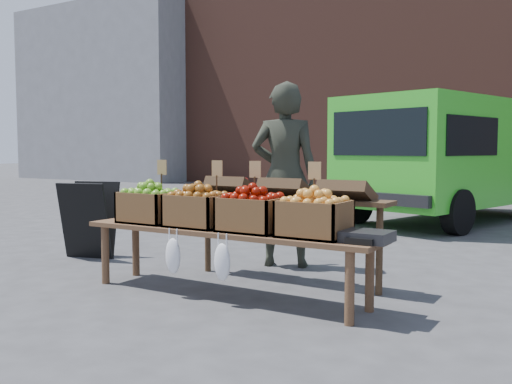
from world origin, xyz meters
The scene contains 13 objects.
ground centered at (0.00, 0.00, 0.00)m, with size 80.00×80.00×0.00m, color #434345.
brick_building centered at (0.00, 15.00, 5.00)m, with size 24.00×4.00×10.00m, color brown.
grey_building centered at (-14.00, 13.00, 3.50)m, with size 8.00×3.00×7.00m, color gray.
delivery_van centered at (1.31, 6.02, 1.02)m, with size 2.09×4.57×2.05m, color green, non-canonical shape.
vendor centered at (0.70, 1.19, 0.96)m, with size 0.70×0.46×1.93m, color #272B21.
chalkboard_sign centered at (-1.42, 0.43, 0.44)m, with size 0.58×0.32×0.88m, color black, non-canonical shape.
back_table centered at (1.06, 0.55, 0.52)m, with size 2.10×0.44×1.04m, color #402D1B, non-canonical shape.
display_bench centered at (0.87, -0.17, 0.28)m, with size 2.70×0.56×0.57m, color brown, non-canonical shape.
crate_golden_apples centered at (0.05, -0.17, 0.71)m, with size 0.50×0.40×0.28m, color #4C8E2B, non-canonical shape.
crate_russet_pears centered at (0.60, -0.17, 0.71)m, with size 0.50×0.40×0.28m, color #8D5D18, non-canonical shape.
crate_red_apples centered at (1.15, -0.17, 0.71)m, with size 0.50×0.40×0.28m, color #670800, non-canonical shape.
crate_green_apples centered at (1.70, -0.17, 0.71)m, with size 0.50×0.40×0.28m, color gold, non-canonical shape.
weighing_scale centered at (2.12, -0.17, 0.61)m, with size 0.34×0.30×0.08m, color black.
Camera 1 is at (3.57, -4.07, 1.24)m, focal length 40.00 mm.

